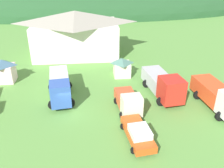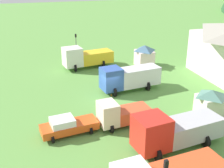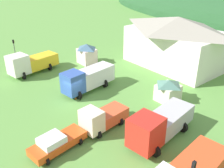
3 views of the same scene
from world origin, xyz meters
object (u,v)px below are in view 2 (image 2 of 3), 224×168
play_shed_cream (211,102)px  play_shed_pink (144,55)px  traffic_cone_near_pickup (109,89)px  traffic_cone_mid_row (111,96)px  crane_truck_red (173,130)px  service_pickup_orange (68,126)px  traffic_light_west (76,44)px  box_truck_blue (129,77)px  light_truck_cream (120,114)px  heavy_rig_striped (85,57)px

play_shed_cream → play_shed_pink: bearing=-178.4°
traffic_cone_near_pickup → traffic_cone_mid_row: (1.91, -0.29, 0.00)m
play_shed_pink → crane_truck_red: 21.52m
service_pickup_orange → traffic_cone_near_pickup: 10.89m
play_shed_pink → traffic_cone_near_pickup: bearing=-46.3°
play_shed_cream → service_pickup_orange: bearing=-91.4°
crane_truck_red → traffic_cone_mid_row: bearing=-88.6°
play_shed_cream → traffic_cone_mid_row: bearing=-130.7°
crane_truck_red → traffic_light_west: (-27.18, -3.20, 0.89)m
play_shed_cream → play_shed_pink: play_shed_pink is taller
box_truck_blue → traffic_cone_mid_row: bearing=15.1°
light_truck_cream → crane_truck_red: 5.62m
play_shed_pink → light_truck_cream: 18.33m
service_pickup_orange → traffic_cone_mid_row: size_ratio=9.18×
heavy_rig_striped → traffic_light_west: size_ratio=1.86×
box_truck_blue → traffic_cone_mid_row: size_ratio=13.09×
traffic_light_west → traffic_cone_near_pickup: bearing=6.7°
crane_truck_red → traffic_cone_near_pickup: (-13.35, -1.59, -1.65)m
play_shed_pink → box_truck_blue: play_shed_pink is taller
box_truck_blue → traffic_cone_mid_row: box_truck_blue is taller
traffic_cone_near_pickup → crane_truck_red: bearing=6.8°
traffic_cone_near_pickup → play_shed_cream: bearing=41.6°
play_shed_pink → light_truck_cream: play_shed_pink is taller
traffic_cone_mid_row → play_shed_pink: bearing=139.3°
traffic_light_west → play_shed_cream: bearing=22.9°
play_shed_cream → traffic_cone_near_pickup: play_shed_cream is taller
box_truck_blue → crane_truck_red: bearing=79.6°
heavy_rig_striped → traffic_light_west: (-4.75, -0.43, 0.90)m
service_pickup_orange → traffic_cone_mid_row: (-6.84, 6.13, -0.83)m
play_shed_cream → traffic_cone_mid_row: (-7.20, -8.38, -1.39)m
heavy_rig_striped → crane_truck_red: (22.43, 2.77, 0.00)m
play_shed_cream → crane_truck_red: crane_truck_red is taller
crane_truck_red → traffic_cone_near_pickup: bearing=-91.1°
play_shed_pink → box_truck_blue: size_ratio=0.42×
traffic_cone_near_pickup → traffic_cone_mid_row: size_ratio=1.02×
play_shed_cream → traffic_cone_mid_row: 11.14m
box_truck_blue → play_shed_cream: bearing=118.0°
play_shed_cream → heavy_rig_striped: (-18.19, -9.27, 0.26)m
play_shed_cream → traffic_cone_near_pickup: 12.26m
box_truck_blue → traffic_light_west: size_ratio=1.84×
light_truck_cream → service_pickup_orange: bearing=-4.3°
service_pickup_orange → traffic_cone_mid_row: 9.23m
play_shed_cream → light_truck_cream: bearing=-92.9°
traffic_light_west → traffic_cone_near_pickup: traffic_light_west is taller
traffic_light_west → traffic_cone_mid_row: 16.00m
play_shed_pink → box_truck_blue: bearing=-33.8°
light_truck_cream → box_truck_blue: bearing=-120.6°
box_truck_blue → light_truck_cream: 8.56m
crane_truck_red → service_pickup_orange: (-4.60, -8.02, -0.83)m
box_truck_blue → traffic_light_west: bearing=-83.3°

